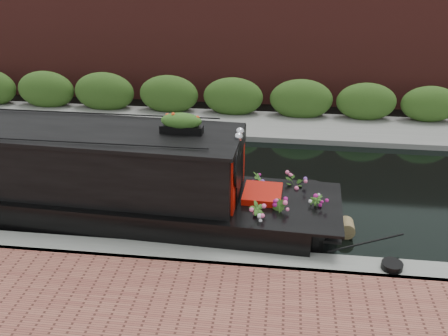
# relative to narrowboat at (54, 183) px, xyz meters

# --- Properties ---
(ground) EXTENTS (80.00, 80.00, 0.00)m
(ground) POSITION_rel_narrowboat_xyz_m (3.20, 1.88, -0.83)
(ground) COLOR black
(ground) RESTS_ON ground
(near_bank_coping) EXTENTS (40.00, 0.60, 0.50)m
(near_bank_coping) POSITION_rel_narrowboat_xyz_m (3.20, -1.42, -0.83)
(near_bank_coping) COLOR gray
(near_bank_coping) RESTS_ON ground
(far_bank_path) EXTENTS (40.00, 2.40, 0.34)m
(far_bank_path) POSITION_rel_narrowboat_xyz_m (3.20, 6.08, -0.83)
(far_bank_path) COLOR slate
(far_bank_path) RESTS_ON ground
(far_hedge) EXTENTS (40.00, 1.10, 2.80)m
(far_hedge) POSITION_rel_narrowboat_xyz_m (3.20, 6.98, -0.83)
(far_hedge) COLOR #2E501A
(far_hedge) RESTS_ON ground
(far_brick_wall) EXTENTS (40.00, 1.00, 8.00)m
(far_brick_wall) POSITION_rel_narrowboat_xyz_m (3.20, 9.08, -0.83)
(far_brick_wall) COLOR #58221D
(far_brick_wall) RESTS_ON ground
(narrowboat) EXTENTS (12.03, 2.62, 2.82)m
(narrowboat) POSITION_rel_narrowboat_xyz_m (0.00, 0.00, 0.00)
(narrowboat) COLOR black
(narrowboat) RESTS_ON ground
(rope_fender) EXTENTS (0.35, 0.40, 0.35)m
(rope_fender) POSITION_rel_narrowboat_xyz_m (6.43, 0.00, -0.66)
(rope_fender) COLOR olive
(rope_fender) RESTS_ON ground
(coiled_mooring_rope) EXTENTS (0.39, 0.39, 0.12)m
(coiled_mooring_rope) POSITION_rel_narrowboat_xyz_m (7.11, -1.44, -0.52)
(coiled_mooring_rope) COLOR black
(coiled_mooring_rope) RESTS_ON near_bank_coping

